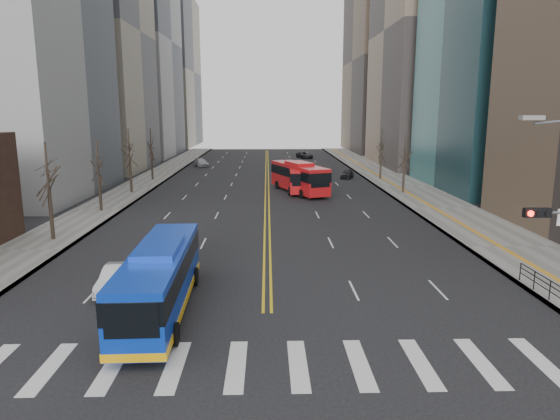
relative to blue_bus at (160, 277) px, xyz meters
name	(u,v)px	position (x,y,z in m)	size (l,w,h in m)	color
ground	(267,365)	(5.13, -5.37, -1.76)	(220.00, 220.00, 0.00)	black
sidewalk_right	(404,186)	(22.63, 39.63, -1.69)	(7.00, 130.00, 0.15)	slate
sidewalk_left	(136,188)	(-11.37, 39.63, -1.69)	(5.00, 130.00, 0.15)	slate
crosswalk	(267,365)	(5.13, -5.37, -1.76)	(26.70, 4.00, 0.01)	silver
centerline	(267,177)	(5.13, 49.63, -1.76)	(0.55, 100.00, 0.01)	gold
office_towers	(267,21)	(5.25, 63.13, 22.16)	(83.00, 134.00, 58.00)	#969699
pedestrian_railing	(550,287)	(19.43, 0.63, -0.94)	(0.06, 6.06, 1.02)	black
street_trees	(198,157)	(-2.05, 29.18, 3.11)	(35.20, 47.20, 7.60)	#2E241C
blue_bus	(160,277)	(0.00, 0.00, 0.00)	(2.92, 11.56, 3.36)	#0C36C0
red_bus_near	(299,176)	(8.91, 35.59, 0.27)	(6.48, 11.81, 3.66)	red
red_bus_far	(298,176)	(8.93, 37.06, 0.10)	(2.70, 10.46, 3.33)	red
car_white	(118,278)	(-2.95, 2.95, -1.08)	(1.45, 4.16, 1.37)	silver
car_dark_mid	(347,174)	(16.70, 48.40, -1.13)	(1.49, 3.70, 1.26)	black
car_silver	(201,163)	(-6.45, 64.58, -1.09)	(1.88, 4.62, 1.34)	#98989D
car_dark_far	(305,155)	(12.85, 79.37, -1.10)	(2.21, 4.79, 1.33)	black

